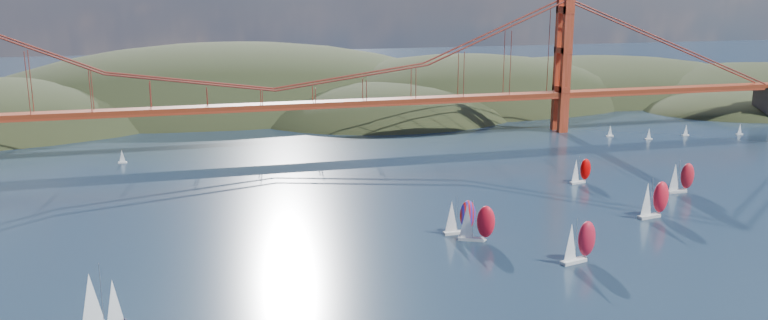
{
  "coord_description": "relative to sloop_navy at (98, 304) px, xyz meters",
  "views": [
    {
      "loc": [
        -33.29,
        -102.24,
        61.0
      ],
      "look_at": [
        18.59,
        90.0,
        14.0
      ],
      "focal_mm": 35.0,
      "sensor_mm": 36.0,
      "label": 1
    }
  ],
  "objects": [
    {
      "name": "racer_3",
      "position": [
        135.48,
        71.26,
        -1.75
      ],
      "size": [
        7.68,
        4.05,
        8.62
      ],
      "rotation": [
        0.0,
        0.0,
        0.2
      ],
      "color": "white",
      "rests_on": "ground"
    },
    {
      "name": "distant_boat_4",
      "position": [
        184.5,
        133.86,
        -3.42
      ],
      "size": [
        3.0,
        2.0,
        4.7
      ],
      "color": "silver",
      "rests_on": "ground"
    },
    {
      "name": "distant_boat_3",
      "position": [
        -5.19,
        136.82,
        -3.42
      ],
      "size": [
        3.0,
        2.0,
        4.7
      ],
      "color": "silver",
      "rests_on": "ground"
    },
    {
      "name": "distant_boat_6",
      "position": [
        215.56,
        127.25,
        -3.42
      ],
      "size": [
        3.0,
        2.0,
        4.7
      ],
      "color": "silver",
      "rests_on": "ground"
    },
    {
      "name": "headlands",
      "position": [
        95.13,
        248.63,
        -18.28
      ],
      "size": [
        725.0,
        225.0,
        96.0
      ],
      "color": "black",
      "rests_on": "ground"
    },
    {
      "name": "distant_boat_7",
      "position": [
        238.46,
        123.21,
        -3.42
      ],
      "size": [
        3.0,
        2.0,
        4.7
      ],
      "color": "silver",
      "rests_on": "ground"
    },
    {
      "name": "bridge",
      "position": [
        48.43,
        150.34,
        26.41
      ],
      "size": [
        552.0,
        12.0,
        55.0
      ],
      "color": "maroon",
      "rests_on": "ground"
    },
    {
      "name": "sloop_navy",
      "position": [
        0.0,
        0.0,
        0.0
      ],
      "size": [
        9.03,
        7.6,
        13.2
      ],
      "rotation": [
        0.0,
        0.0,
        0.53
      ],
      "color": "black",
      "rests_on": "ground"
    },
    {
      "name": "racer_2",
      "position": [
        136.22,
        34.25,
        -0.66
      ],
      "size": [
        9.74,
        4.98,
        10.94
      ],
      "rotation": [
        0.0,
        0.0,
        0.18
      ],
      "color": "silver",
      "rests_on": "ground"
    },
    {
      "name": "distant_boat_5",
      "position": [
        196.2,
        124.35,
        -3.42
      ],
      "size": [
        3.0,
        2.0,
        4.7
      ],
      "color": "silver",
      "rests_on": "ground"
    },
    {
      "name": "racer_rwb",
      "position": [
        81.41,
        35.14,
        -1.29
      ],
      "size": [
        8.34,
        3.38,
        9.61
      ],
      "rotation": [
        0.0,
        0.0,
        0.02
      ],
      "color": "silver",
      "rests_on": "ground"
    },
    {
      "name": "racer_4",
      "position": [
        158.96,
        53.78,
        -1.09
      ],
      "size": [
        8.74,
        3.58,
        10.03
      ],
      "rotation": [
        0.0,
        0.0,
        0.03
      ],
      "color": "silver",
      "rests_on": "ground"
    },
    {
      "name": "racer_0",
      "position": [
        83.42,
        29.15,
        -1.02
      ],
      "size": [
        9.05,
        6.55,
        10.17
      ],
      "rotation": [
        0.0,
        0.0,
        -0.45
      ],
      "color": "silver",
      "rests_on": "ground"
    },
    {
      "name": "racer_1",
      "position": [
        100.16,
        9.7,
        -0.86
      ],
      "size": [
        9.38,
        5.31,
        10.51
      ],
      "rotation": [
        0.0,
        0.0,
        0.25
      ],
      "color": "silver",
      "rests_on": "ground"
    }
  ]
}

